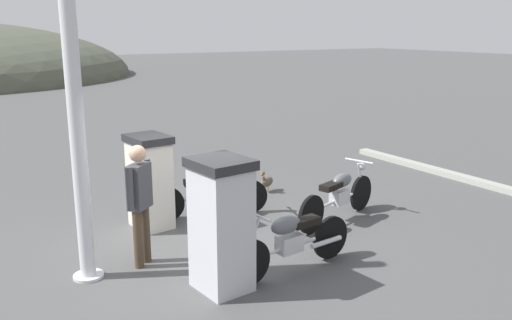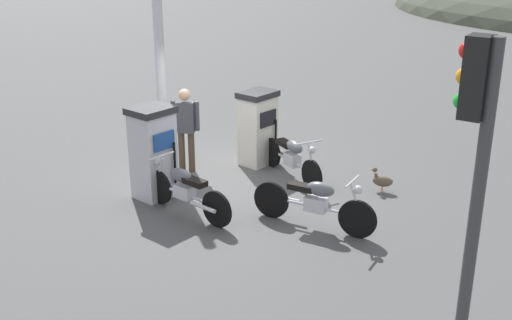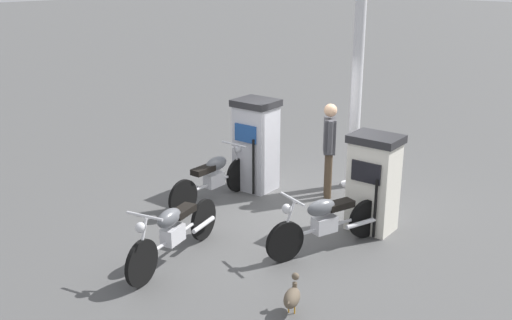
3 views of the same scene
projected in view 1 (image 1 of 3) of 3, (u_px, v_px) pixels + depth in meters
The scene contains 10 objects.
ground_plane at pixel (201, 249), 8.15m from camera, with size 120.00×120.00×0.00m, color #4C4C4C.
fuel_pump_near at pixel (221, 224), 6.72m from camera, with size 0.73×0.81×1.70m.
fuel_pump_far at pixel (150, 181), 8.88m from camera, with size 0.67×0.82×1.55m.
motorcycle_near_pump at pixel (291, 239), 7.26m from camera, with size 2.07×0.56×0.95m.
motorcycle_far_pump at pixel (211, 192), 9.43m from camera, with size 2.06×0.77×0.94m.
motorcycle_extra at pixel (339, 194), 9.24m from camera, with size 2.10×0.85×0.96m.
attendant_person at pixel (140, 197), 7.38m from camera, with size 0.49×0.44×1.72m.
wandering_duck at pixel (266, 181), 10.93m from camera, with size 0.44×0.34×0.46m.
canopy_support_pole at pixel (77, 130), 6.74m from camera, with size 0.40×0.40×4.15m.
road_edge_kerb at pixel (482, 183), 11.36m from camera, with size 0.41×7.24×0.12m.
Camera 1 is at (-3.18, -6.95, 3.24)m, focal length 37.97 mm.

